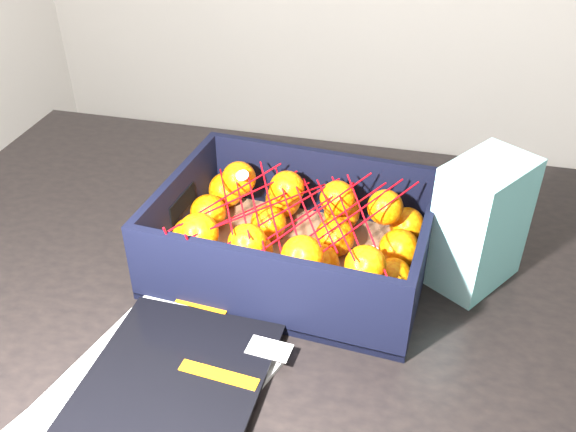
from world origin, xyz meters
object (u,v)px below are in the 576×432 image
(table, at_px, (264,304))
(magazine_stack, at_px, (157,391))
(retail_carton, at_px, (480,223))
(produce_crate, at_px, (294,244))

(table, bearing_deg, magazine_stack, -95.36)
(table, xyz_separation_m, retail_carton, (0.31, 0.05, 0.20))
(retail_carton, bearing_deg, produce_crate, -138.25)
(table, relative_size, magazine_stack, 3.54)
(table, relative_size, produce_crate, 3.27)
(magazine_stack, bearing_deg, table, 84.64)
(magazine_stack, distance_m, produce_crate, 0.30)
(magazine_stack, xyz_separation_m, retail_carton, (0.33, 0.35, 0.09))
(produce_crate, height_order, retail_carton, retail_carton)
(magazine_stack, relative_size, retail_carton, 1.85)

